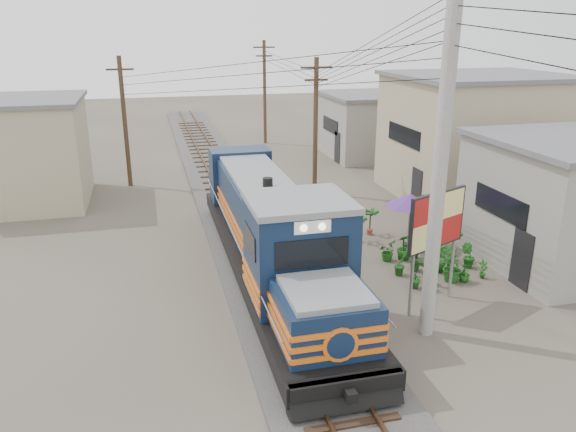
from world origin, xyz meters
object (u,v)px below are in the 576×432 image
object	(u,v)px
market_umbrella	(411,201)
vendor	(421,214)
locomotive	(272,234)
billboard	(437,223)

from	to	relation	value
market_umbrella	vendor	bearing A→B (deg)	47.16
locomotive	billboard	world-z (taller)	locomotive
billboard	vendor	bearing A→B (deg)	41.93
market_umbrella	vendor	world-z (taller)	market_umbrella
billboard	market_umbrella	world-z (taller)	billboard
billboard	vendor	world-z (taller)	billboard
locomotive	market_umbrella	size ratio (longest dim) A/B	6.11
market_umbrella	vendor	xyz separation A→B (m)	(1.15, 1.24, -1.06)
locomotive	market_umbrella	distance (m)	6.21
market_umbrella	vendor	size ratio (longest dim) A/B	1.47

